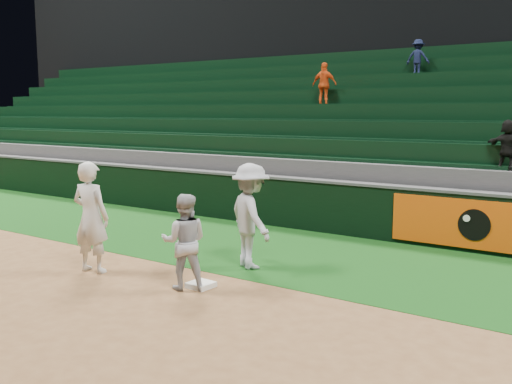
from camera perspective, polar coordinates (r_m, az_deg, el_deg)
ground at (r=9.58m, az=-7.54°, el=-9.37°), size 70.00×70.00×0.00m
foul_grass at (r=11.89m, az=2.24°, el=-5.83°), size 36.00×4.20×0.01m
upper_deck at (r=25.17m, az=20.86°, el=14.75°), size 40.00×12.00×12.00m
first_base at (r=9.50m, az=-5.53°, el=-9.22°), size 0.40×0.40×0.09m
first_baseman at (r=10.55m, az=-16.18°, el=-2.44°), size 0.80×0.60×1.99m
baserunner at (r=9.28m, az=-7.16°, el=-4.95°), size 0.96×0.92×1.56m
base_coach at (r=10.38m, az=-0.54°, el=-2.42°), size 1.43×1.25×1.92m
field_wall at (r=13.62m, az=7.31°, el=-1.40°), size 36.00×0.45×1.25m
stadium_seating at (r=16.93m, az=13.19°, el=3.94°), size 36.00×5.95×4.95m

